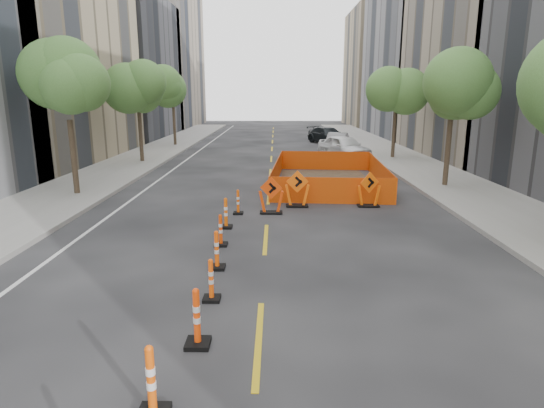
{
  "coord_description": "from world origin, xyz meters",
  "views": [
    {
      "loc": [
        0.3,
        -9.39,
        4.32
      ],
      "look_at": [
        0.19,
        4.02,
        1.1
      ],
      "focal_mm": 30.0,
      "sensor_mm": 36.0,
      "label": 1
    }
  ],
  "objects_px": {
    "channelizer_2": "(197,317)",
    "parked_car_far": "(328,135)",
    "channelizer_3": "(211,280)",
    "parked_car_mid": "(337,142)",
    "channelizer_5": "(221,230)",
    "chevron_sign_center": "(297,189)",
    "channelizer_7": "(238,202)",
    "channelizer_1": "(151,382)",
    "parked_car_near": "(344,147)",
    "chevron_sign_right": "(369,189)",
    "channelizer_4": "(217,250)",
    "chevron_sign_left": "(271,195)",
    "channelizer_6": "(226,213)"
  },
  "relations": [
    {
      "from": "channelizer_4",
      "to": "chevron_sign_right",
      "type": "distance_m",
      "value": 8.45
    },
    {
      "from": "channelizer_3",
      "to": "parked_car_far",
      "type": "relative_size",
      "value": 0.19
    },
    {
      "from": "channelizer_3",
      "to": "parked_car_far",
      "type": "xyz_separation_m",
      "value": [
        6.15,
        32.74,
        0.26
      ]
    },
    {
      "from": "channelizer_7",
      "to": "chevron_sign_center",
      "type": "relative_size",
      "value": 0.64
    },
    {
      "from": "channelizer_4",
      "to": "channelizer_2",
      "type": "bearing_deg",
      "value": -88.18
    },
    {
      "from": "channelizer_7",
      "to": "parked_car_near",
      "type": "height_order",
      "value": "parked_car_near"
    },
    {
      "from": "channelizer_5",
      "to": "parked_car_far",
      "type": "xyz_separation_m",
      "value": [
        6.38,
        29.08,
        0.26
      ]
    },
    {
      "from": "parked_car_near",
      "to": "parked_car_mid",
      "type": "relative_size",
      "value": 1.15
    },
    {
      "from": "channelizer_4",
      "to": "parked_car_near",
      "type": "relative_size",
      "value": 0.21
    },
    {
      "from": "chevron_sign_center",
      "to": "parked_car_mid",
      "type": "distance_m",
      "value": 19.47
    },
    {
      "from": "chevron_sign_center",
      "to": "parked_car_far",
      "type": "xyz_separation_m",
      "value": [
        3.92,
        24.25,
        0.01
      ]
    },
    {
      "from": "channelizer_3",
      "to": "channelizer_7",
      "type": "height_order",
      "value": "channelizer_3"
    },
    {
      "from": "channelizer_2",
      "to": "parked_car_far",
      "type": "bearing_deg",
      "value": 79.92
    },
    {
      "from": "chevron_sign_left",
      "to": "parked_car_mid",
      "type": "height_order",
      "value": "chevron_sign_left"
    },
    {
      "from": "channelizer_3",
      "to": "channelizer_5",
      "type": "relative_size",
      "value": 0.99
    },
    {
      "from": "channelizer_5",
      "to": "chevron_sign_right",
      "type": "bearing_deg",
      "value": 42.4
    },
    {
      "from": "channelizer_2",
      "to": "chevron_sign_center",
      "type": "xyz_separation_m",
      "value": [
        2.23,
        10.32,
        0.18
      ]
    },
    {
      "from": "channelizer_2",
      "to": "channelizer_6",
      "type": "xyz_separation_m",
      "value": [
        -0.28,
        7.32,
        -0.03
      ]
    },
    {
      "from": "channelizer_2",
      "to": "parked_car_mid",
      "type": "xyz_separation_m",
      "value": [
        6.29,
        29.36,
        0.14
      ]
    },
    {
      "from": "channelizer_1",
      "to": "chevron_sign_left",
      "type": "distance_m",
      "value": 11.19
    },
    {
      "from": "channelizer_7",
      "to": "channelizer_2",
      "type": "bearing_deg",
      "value": -89.88
    },
    {
      "from": "channelizer_5",
      "to": "chevron_sign_center",
      "type": "bearing_deg",
      "value": 62.98
    },
    {
      "from": "channelizer_1",
      "to": "channelizer_7",
      "type": "relative_size",
      "value": 1.17
    },
    {
      "from": "channelizer_7",
      "to": "chevron_sign_right",
      "type": "xyz_separation_m",
      "value": [
        5.08,
        1.18,
        0.24
      ]
    },
    {
      "from": "channelizer_3",
      "to": "parked_car_mid",
      "type": "height_order",
      "value": "parked_car_mid"
    },
    {
      "from": "channelizer_1",
      "to": "chevron_sign_right",
      "type": "relative_size",
      "value": 0.78
    },
    {
      "from": "chevron_sign_left",
      "to": "parked_car_far",
      "type": "bearing_deg",
      "value": 92.6
    },
    {
      "from": "channelizer_1",
      "to": "parked_car_far",
      "type": "bearing_deg",
      "value": 79.94
    },
    {
      "from": "channelizer_4",
      "to": "parked_car_far",
      "type": "height_order",
      "value": "parked_car_far"
    },
    {
      "from": "channelizer_2",
      "to": "parked_car_far",
      "type": "height_order",
      "value": "parked_car_far"
    },
    {
      "from": "chevron_sign_right",
      "to": "channelizer_7",
      "type": "bearing_deg",
      "value": 169.74
    },
    {
      "from": "channelizer_1",
      "to": "parked_car_near",
      "type": "relative_size",
      "value": 0.23
    },
    {
      "from": "channelizer_6",
      "to": "parked_car_near",
      "type": "distance_m",
      "value": 18.13
    },
    {
      "from": "channelizer_5",
      "to": "parked_car_mid",
      "type": "relative_size",
      "value": 0.23
    },
    {
      "from": "channelizer_1",
      "to": "channelizer_4",
      "type": "bearing_deg",
      "value": 87.98
    },
    {
      "from": "channelizer_2",
      "to": "chevron_sign_left",
      "type": "distance_m",
      "value": 9.34
    },
    {
      "from": "channelizer_7",
      "to": "chevron_sign_center",
      "type": "bearing_deg",
      "value": 27.45
    },
    {
      "from": "chevron_sign_center",
      "to": "chevron_sign_right",
      "type": "height_order",
      "value": "chevron_sign_center"
    },
    {
      "from": "parked_car_near",
      "to": "parked_car_far",
      "type": "relative_size",
      "value": 0.95
    },
    {
      "from": "channelizer_5",
      "to": "chevron_sign_center",
      "type": "xyz_separation_m",
      "value": [
        2.46,
        4.83,
        0.25
      ]
    },
    {
      "from": "channelizer_2",
      "to": "channelizer_6",
      "type": "height_order",
      "value": "channelizer_2"
    },
    {
      "from": "channelizer_5",
      "to": "channelizer_7",
      "type": "bearing_deg",
      "value": 86.65
    },
    {
      "from": "channelizer_3",
      "to": "parked_car_near",
      "type": "relative_size",
      "value": 0.2
    },
    {
      "from": "channelizer_4",
      "to": "channelizer_3",
      "type": "bearing_deg",
      "value": -86.54
    },
    {
      "from": "chevron_sign_center",
      "to": "chevron_sign_right",
      "type": "distance_m",
      "value": 2.84
    },
    {
      "from": "parked_car_near",
      "to": "parked_car_mid",
      "type": "bearing_deg",
      "value": 64.0
    },
    {
      "from": "channelizer_1",
      "to": "chevron_sign_left",
      "type": "relative_size",
      "value": 0.78
    },
    {
      "from": "channelizer_1",
      "to": "parked_car_far",
      "type": "xyz_separation_m",
      "value": [
        6.46,
        36.4,
        0.19
      ]
    },
    {
      "from": "channelizer_1",
      "to": "chevron_sign_right",
      "type": "bearing_deg",
      "value": 66.16
    },
    {
      "from": "channelizer_7",
      "to": "chevron_sign_right",
      "type": "bearing_deg",
      "value": 13.04
    }
  ]
}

